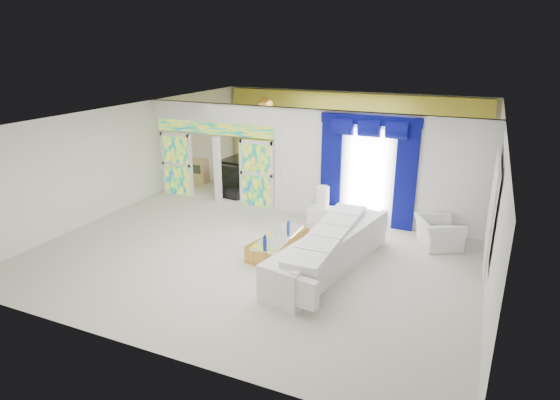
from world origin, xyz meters
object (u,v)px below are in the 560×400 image
at_px(coffee_table, 278,244).
at_px(armchair, 438,233).
at_px(grand_piano, 252,171).
at_px(console_table, 332,216).
at_px(white_sofa, 330,252).

xyz_separation_m(coffee_table, armchair, (3.37, 1.90, 0.15)).
relative_size(armchair, grand_piano, 0.56).
xyz_separation_m(console_table, armchair, (2.78, -0.38, 0.13)).
bearing_deg(coffee_table, console_table, 75.30).
distance_m(console_table, armchair, 2.81).
relative_size(coffee_table, grand_piano, 0.94).
bearing_deg(grand_piano, armchair, -17.95).
bearing_deg(armchair, coffee_table, 93.88).
xyz_separation_m(coffee_table, grand_piano, (-3.10, 4.71, 0.28)).
relative_size(console_table, armchair, 1.24).
distance_m(coffee_table, armchair, 3.87).
bearing_deg(grand_piano, white_sofa, -42.87).
distance_m(white_sofa, grand_piano, 6.70).
relative_size(coffee_table, armchair, 1.68).
height_order(white_sofa, grand_piano, grand_piano).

